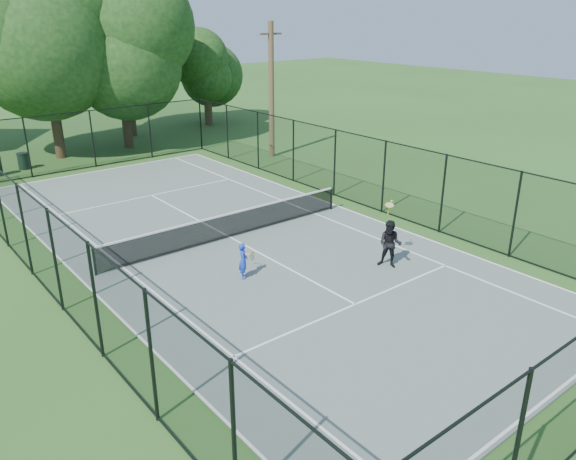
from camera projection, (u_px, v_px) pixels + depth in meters
ground at (230, 239)px, 20.46m from camera, size 120.00×120.00×0.00m
tennis_court at (230, 238)px, 20.45m from camera, size 11.00×24.00×0.06m
tennis_net at (230, 224)px, 20.25m from camera, size 10.08×0.08×0.95m
fence at (229, 200)px, 19.92m from camera, size 13.10×26.10×3.00m
tree_near_left at (43, 35)px, 29.40m from camera, size 8.17×8.17×10.65m
tree_near_mid at (119, 54)px, 32.17m from camera, size 6.77×6.77×8.85m
tree_near_right at (124, 45)px, 35.30m from camera, size 6.55×6.55×9.04m
tree_far_right at (206, 72)px, 39.53m from camera, size 4.58×4.58×6.05m
trash_bin_right at (23, 161)px, 29.31m from camera, size 0.58×0.58×0.87m
utility_pole at (271, 90)px, 30.74m from camera, size 1.40×0.30×7.27m
player_blue at (243, 260)px, 17.18m from camera, size 0.81×0.50×1.15m
player_black at (390, 244)px, 17.85m from camera, size 1.00×1.01×2.02m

